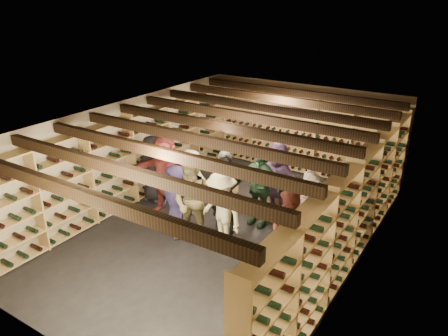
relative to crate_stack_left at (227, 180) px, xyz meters
name	(u,v)px	position (x,y,z in m)	size (l,w,h in m)	color
ground	(224,229)	(0.90, -1.54, -0.34)	(8.00, 8.00, 0.00)	black
walls	(224,177)	(0.90, -1.54, 0.86)	(5.52, 8.02, 2.40)	tan
ceiling	(224,120)	(0.90, -1.54, 2.06)	(5.50, 8.00, 0.01)	beige
ceiling_joists	(224,127)	(0.90, -1.54, 1.92)	(5.40, 7.12, 0.18)	black
wine_rack_left	(131,158)	(-1.67, -1.54, 0.74)	(0.32, 7.50, 2.15)	tan
wine_rack_right	(349,216)	(3.47, -1.54, 0.74)	(0.32, 7.50, 2.15)	tan
wine_rack_back	(300,134)	(0.90, 2.29, 0.73)	(4.70, 0.30, 2.15)	tan
crate_stack_left	(227,180)	(0.00, 0.00, 0.00)	(0.56, 0.42, 0.68)	tan
crate_stack_right	(278,193)	(1.32, 0.20, -0.08)	(0.55, 0.42, 0.51)	tan
crate_loose	(296,200)	(1.68, 0.43, -0.25)	(0.50, 0.33, 0.17)	tan
person_0	(153,168)	(-1.28, -1.23, 0.47)	(0.79, 0.51, 1.61)	black
person_1	(225,193)	(0.96, -1.59, 0.55)	(0.65, 0.42, 1.77)	black
person_2	(194,202)	(0.67, -2.25, 0.55)	(0.87, 0.68, 1.79)	brown
person_3	(221,210)	(1.19, -2.09, 0.45)	(1.02, 0.58, 1.57)	beige
person_5	(165,174)	(-0.65, -1.53, 0.58)	(1.70, 0.54, 1.83)	maroon
person_6	(176,200)	(0.13, -2.14, 0.40)	(0.73, 0.47, 1.49)	#221D43
person_7	(310,199)	(2.49, -0.86, 0.52)	(0.63, 0.41, 1.72)	gray
person_8	(290,233)	(2.67, -2.17, 0.46)	(0.77, 0.60, 1.59)	#4E1F19
person_9	(191,182)	(-0.14, -1.27, 0.41)	(0.97, 0.56, 1.50)	beige
person_10	(259,187)	(1.37, -0.92, 0.53)	(1.02, 0.43, 1.75)	#254731
person_11	(277,178)	(1.46, -0.24, 0.50)	(1.55, 0.49, 1.67)	#7E5B94
person_12	(349,196)	(3.08, -0.24, 0.48)	(0.81, 0.52, 1.65)	#37383C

